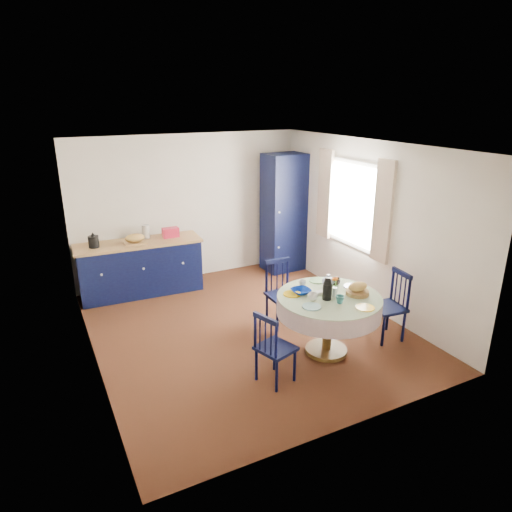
{
  "coord_description": "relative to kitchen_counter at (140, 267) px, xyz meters",
  "views": [
    {
      "loc": [
        -2.44,
        -5.12,
        3.07
      ],
      "look_at": [
        0.24,
        0.2,
        0.98
      ],
      "focal_mm": 32.0,
      "sensor_mm": 36.0,
      "label": 1
    }
  ],
  "objects": [
    {
      "name": "window",
      "position": [
        2.95,
        -1.6,
        1.07
      ],
      "size": [
        0.1,
        1.74,
        1.45
      ],
      "color": "white",
      "rests_on": "wall_right"
    },
    {
      "name": "wall_right",
      "position": [
        3.0,
        -1.9,
        0.79
      ],
      "size": [
        0.02,
        4.5,
        2.5
      ],
      "primitive_type": "cube",
      "color": "white",
      "rests_on": "floor"
    },
    {
      "name": "wall_back",
      "position": [
        1.0,
        0.35,
        0.79
      ],
      "size": [
        4.0,
        0.02,
        2.5
      ],
      "primitive_type": "cube",
      "color": "white",
      "rests_on": "floor"
    },
    {
      "name": "pantry_cabinet",
      "position": [
        2.66,
        -0.05,
        0.61
      ],
      "size": [
        0.77,
        0.57,
        2.13
      ],
      "rotation": [
        0.0,
        0.0,
        0.05
      ],
      "color": "black",
      "rests_on": "floor"
    },
    {
      "name": "chair_left",
      "position": [
        0.73,
        -3.16,
        -0.02
      ],
      "size": [
        0.47,
        0.48,
        0.87
      ],
      "rotation": [
        0.0,
        0.0,
        1.88
      ],
      "color": "black",
      "rests_on": "floor"
    },
    {
      "name": "ceiling",
      "position": [
        1.0,
        -1.9,
        2.04
      ],
      "size": [
        4.5,
        4.5,
        0.0
      ],
      "primitive_type": "plane",
      "rotation": [
        3.14,
        0.0,
        0.0
      ],
      "color": "white",
      "rests_on": "wall_back"
    },
    {
      "name": "mug_b",
      "position": [
        1.63,
        -3.12,
        0.36
      ],
      "size": [
        0.1,
        0.1,
        0.1
      ],
      "primitive_type": "imported",
      "color": "#256366",
      "rests_on": "dining_table"
    },
    {
      "name": "wall_left",
      "position": [
        -1.0,
        -1.9,
        0.79
      ],
      "size": [
        0.02,
        4.5,
        2.5
      ],
      "primitive_type": "cube",
      "color": "white",
      "rests_on": "floor"
    },
    {
      "name": "kitchen_counter",
      "position": [
        0.0,
        0.0,
        0.0
      ],
      "size": [
        2.0,
        0.71,
        1.12
      ],
      "rotation": [
        0.0,
        0.0,
        -0.05
      ],
      "color": "black",
      "rests_on": "floor"
    },
    {
      "name": "cobalt_bowl",
      "position": [
        1.38,
        -2.67,
        0.34
      ],
      "size": [
        0.24,
        0.24,
        0.06
      ],
      "primitive_type": "imported",
      "color": "navy",
      "rests_on": "dining_table"
    },
    {
      "name": "mug_c",
      "position": [
        1.92,
        -2.64,
        0.36
      ],
      "size": [
        0.12,
        0.12,
        0.09
      ],
      "primitive_type": "imported",
      "color": "black",
      "rests_on": "dining_table"
    },
    {
      "name": "floor",
      "position": [
        1.0,
        -1.9,
        -0.46
      ],
      "size": [
        4.5,
        4.5,
        0.0
      ],
      "primitive_type": "plane",
      "color": "black",
      "rests_on": "ground"
    },
    {
      "name": "mug_d",
      "position": [
        1.5,
        -2.51,
        0.36
      ],
      "size": [
        0.1,
        0.1,
        0.09
      ],
      "primitive_type": "imported",
      "color": "silver",
      "rests_on": "dining_table"
    },
    {
      "name": "dining_table",
      "position": [
        1.65,
        -2.9,
        0.19
      ],
      "size": [
        1.27,
        1.27,
        1.05
      ],
      "color": "brown",
      "rests_on": "floor"
    },
    {
      "name": "mug_a",
      "position": [
        1.4,
        -2.9,
        0.36
      ],
      "size": [
        0.11,
        0.11,
        0.09
      ],
      "primitive_type": "imported",
      "color": "silver",
      "rests_on": "dining_table"
    },
    {
      "name": "chair_far",
      "position": [
        1.52,
        -1.96,
        0.02
      ],
      "size": [
        0.42,
        0.4,
        0.93
      ],
      "rotation": [
        0.0,
        0.0,
        -0.02
      ],
      "color": "black",
      "rests_on": "floor"
    },
    {
      "name": "chair_right",
      "position": [
        2.59,
        -2.96,
        0.02
      ],
      "size": [
        0.44,
        0.46,
        0.93
      ],
      "rotation": [
        0.0,
        0.0,
        -1.67
      ],
      "color": "black",
      "rests_on": "floor"
    }
  ]
}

